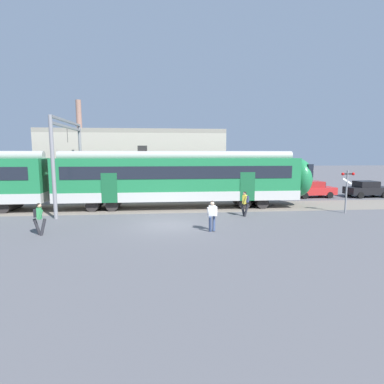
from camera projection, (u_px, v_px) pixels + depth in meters
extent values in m
plane|color=#515156|center=(170.00, 225.00, 17.50)|extent=(160.00, 160.00, 0.00)
cube|color=slate|center=(30.00, 210.00, 22.07)|extent=(80.00, 4.40, 0.01)
cube|color=#B7B7B2|center=(179.00, 194.00, 22.97)|extent=(18.00, 3.06, 0.70)
cube|color=#1E7542|center=(179.00, 174.00, 22.77)|extent=(18.00, 3.00, 2.40)
cube|color=black|center=(180.00, 173.00, 21.25)|extent=(16.56, 0.03, 0.90)
cube|color=#165731|center=(247.00, 187.00, 21.85)|extent=(1.10, 0.04, 2.10)
cube|color=#165731|center=(109.00, 188.00, 20.92)|extent=(1.10, 0.04, 2.10)
cylinder|color=#9C9C97|center=(179.00, 156.00, 22.60)|extent=(17.64, 0.70, 0.70)
cube|color=black|center=(142.00, 148.00, 22.27)|extent=(0.70, 0.12, 0.40)
cylinder|color=black|center=(258.00, 201.00, 23.64)|extent=(0.90, 2.40, 0.90)
cylinder|color=black|center=(241.00, 201.00, 23.51)|extent=(0.90, 2.40, 0.90)
cylinder|color=black|center=(114.00, 203.00, 22.59)|extent=(0.90, 2.40, 0.90)
cylinder|color=black|center=(95.00, 203.00, 22.46)|extent=(0.90, 2.40, 0.90)
ellipsoid|color=#1E7542|center=(299.00, 178.00, 23.72)|extent=(1.80, 2.85, 2.95)
cube|color=black|center=(304.00, 170.00, 23.67)|extent=(0.40, 2.40, 1.00)
cylinder|color=black|center=(11.00, 204.00, 21.89)|extent=(0.90, 2.40, 0.90)
cylinder|color=#28282D|center=(43.00, 227.00, 15.27)|extent=(0.38, 0.26, 0.87)
cylinder|color=#28282D|center=(37.00, 227.00, 15.31)|extent=(0.38, 0.26, 0.87)
cube|color=#2D7F47|center=(39.00, 213.00, 15.20)|extent=(0.35, 0.42, 0.56)
cylinder|color=#2D7F47|center=(38.00, 214.00, 15.37)|extent=(0.26, 0.17, 0.52)
cylinder|color=#2D7F47|center=(41.00, 215.00, 15.04)|extent=(0.26, 0.17, 0.52)
sphere|color=tan|center=(39.00, 206.00, 15.16)|extent=(0.22, 0.22, 0.22)
sphere|color=black|center=(39.00, 205.00, 15.14)|extent=(0.20, 0.20, 0.20)
cube|color=black|center=(35.00, 213.00, 15.12)|extent=(0.24, 0.32, 0.40)
cylinder|color=navy|center=(210.00, 224.00, 15.87)|extent=(0.22, 0.38, 0.87)
cylinder|color=navy|center=(214.00, 223.00, 16.12)|extent=(0.22, 0.38, 0.87)
cube|color=silver|center=(212.00, 211.00, 15.91)|extent=(0.40, 0.31, 0.56)
cylinder|color=silver|center=(216.00, 211.00, 15.97)|extent=(0.14, 0.26, 0.52)
cylinder|color=silver|center=(208.00, 212.00, 15.86)|extent=(0.14, 0.26, 0.52)
sphere|color=beige|center=(212.00, 203.00, 15.84)|extent=(0.22, 0.22, 0.22)
sphere|color=black|center=(212.00, 203.00, 15.85)|extent=(0.20, 0.20, 0.20)
cube|color=black|center=(212.00, 210.00, 16.08)|extent=(0.31, 0.21, 0.40)
cylinder|color=#28282D|center=(243.00, 210.00, 19.99)|extent=(0.38, 0.30, 0.87)
cylinder|color=#28282D|center=(246.00, 210.00, 19.71)|extent=(0.38, 0.30, 0.87)
cube|color=gold|center=(245.00, 199.00, 19.76)|extent=(0.38, 0.43, 0.56)
cylinder|color=gold|center=(245.00, 201.00, 19.54)|extent=(0.26, 0.20, 0.52)
cylinder|color=gold|center=(244.00, 200.00, 20.00)|extent=(0.26, 0.20, 0.52)
sphere|color=tan|center=(245.00, 193.00, 19.72)|extent=(0.22, 0.22, 0.22)
sphere|color=black|center=(245.00, 193.00, 19.71)|extent=(0.20, 0.20, 0.20)
cube|color=navy|center=(247.00, 199.00, 19.69)|extent=(0.27, 0.32, 0.40)
cube|color=#B22323|center=(313.00, 191.00, 28.35)|extent=(4.08, 1.85, 0.68)
cube|color=maroon|center=(312.00, 184.00, 28.25)|extent=(1.97, 1.54, 0.56)
cube|color=black|center=(321.00, 184.00, 28.39)|extent=(0.19, 1.37, 0.48)
cylinder|color=black|center=(320.00, 193.00, 29.34)|extent=(0.61, 0.23, 0.60)
cylinder|color=black|center=(330.00, 195.00, 27.81)|extent=(0.61, 0.23, 0.60)
cylinder|color=black|center=(297.00, 193.00, 28.98)|extent=(0.61, 0.23, 0.60)
cylinder|color=black|center=(305.00, 196.00, 27.45)|extent=(0.61, 0.23, 0.60)
cube|color=black|center=(367.00, 190.00, 28.56)|extent=(4.07, 1.83, 0.68)
cube|color=black|center=(366.00, 184.00, 28.46)|extent=(1.97, 1.53, 0.56)
cube|color=black|center=(375.00, 184.00, 28.60)|extent=(0.19, 1.37, 0.48)
cylinder|color=black|center=(372.00, 193.00, 29.54)|extent=(0.61, 0.23, 0.60)
cylinder|color=black|center=(349.00, 193.00, 29.19)|extent=(0.61, 0.23, 0.60)
cylinder|color=black|center=(361.00, 195.00, 27.66)|extent=(0.61, 0.23, 0.60)
cylinder|color=gray|center=(53.00, 168.00, 18.77)|extent=(0.24, 0.24, 6.50)
cylinder|color=gray|center=(81.00, 164.00, 25.09)|extent=(0.24, 0.24, 6.50)
cube|color=gray|center=(67.00, 121.00, 21.52)|extent=(0.20, 6.40, 0.16)
cube|color=gray|center=(67.00, 127.00, 21.57)|extent=(0.20, 6.40, 0.16)
cylinder|color=black|center=(67.00, 135.00, 21.65)|extent=(0.03, 0.03, 1.00)
cylinder|color=gray|center=(346.00, 192.00, 20.77)|extent=(0.11, 0.11, 3.00)
cube|color=black|center=(348.00, 174.00, 20.61)|extent=(0.80, 0.10, 0.10)
sphere|color=red|center=(343.00, 174.00, 20.52)|extent=(0.20, 0.20, 0.20)
sphere|color=red|center=(353.00, 174.00, 20.59)|extent=(0.20, 0.20, 0.20)
cube|color=white|center=(347.00, 181.00, 20.65)|extent=(0.72, 0.03, 0.48)
cube|color=#B2A899|center=(135.00, 165.00, 29.71)|extent=(17.30, 5.00, 6.00)
cube|color=gray|center=(134.00, 132.00, 29.30)|extent=(17.30, 5.00, 0.40)
cylinder|color=#8C6656|center=(79.00, 117.00, 28.63)|extent=(0.50, 0.50, 3.20)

